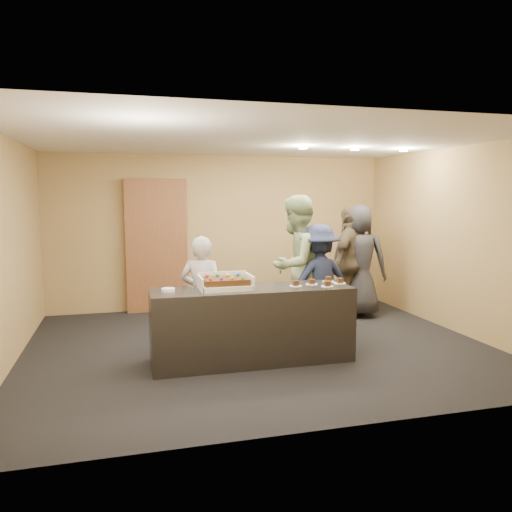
# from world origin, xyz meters

# --- Properties ---
(room) EXTENTS (6.04, 6.00, 2.70)m
(room) POSITION_xyz_m (0.00, 0.00, 1.35)
(room) COLOR black
(room) RESTS_ON ground
(serving_counter) EXTENTS (2.41, 0.72, 0.90)m
(serving_counter) POSITION_xyz_m (-0.23, -0.60, 0.45)
(serving_counter) COLOR black
(serving_counter) RESTS_ON floor
(storage_cabinet) EXTENTS (1.04, 0.15, 2.28)m
(storage_cabinet) POSITION_xyz_m (-1.15, 2.41, 1.14)
(storage_cabinet) COLOR brown
(storage_cabinet) RESTS_ON floor
(cake_box) EXTENTS (0.61, 0.42, 0.18)m
(cake_box) POSITION_xyz_m (-0.56, -0.57, 0.94)
(cake_box) COLOR white
(cake_box) RESTS_ON serving_counter
(sheet_cake) EXTENTS (0.52, 0.36, 0.11)m
(sheet_cake) POSITION_xyz_m (-0.56, -0.60, 1.00)
(sheet_cake) COLOR #361D0C
(sheet_cake) RESTS_ON cake_box
(plate_stack) EXTENTS (0.16, 0.16, 0.04)m
(plate_stack) POSITION_xyz_m (-1.22, -0.57, 0.92)
(plate_stack) COLOR white
(plate_stack) RESTS_ON serving_counter
(slice_a) EXTENTS (0.15, 0.15, 0.07)m
(slice_a) POSITION_xyz_m (0.30, -0.63, 0.92)
(slice_a) COLOR white
(slice_a) RESTS_ON serving_counter
(slice_b) EXTENTS (0.15, 0.15, 0.07)m
(slice_b) POSITION_xyz_m (0.54, -0.57, 0.92)
(slice_b) COLOR white
(slice_b) RESTS_ON serving_counter
(slice_c) EXTENTS (0.15, 0.15, 0.07)m
(slice_c) POSITION_xyz_m (0.67, -0.75, 0.92)
(slice_c) COLOR white
(slice_c) RESTS_ON serving_counter
(slice_d) EXTENTS (0.15, 0.15, 0.07)m
(slice_d) POSITION_xyz_m (0.82, -0.44, 0.92)
(slice_d) COLOR white
(slice_d) RESTS_ON serving_counter
(slice_e) EXTENTS (0.15, 0.15, 0.07)m
(slice_e) POSITION_xyz_m (0.90, -0.59, 0.92)
(slice_e) COLOR white
(slice_e) RESTS_ON serving_counter
(person_server_grey) EXTENTS (0.64, 0.54, 1.50)m
(person_server_grey) POSITION_xyz_m (-0.77, -0.15, 0.75)
(person_server_grey) COLOR #AEADB2
(person_server_grey) RESTS_ON floor
(person_sage_man) EXTENTS (1.23, 1.20, 2.00)m
(person_sage_man) POSITION_xyz_m (0.66, 0.39, 1.00)
(person_sage_man) COLOR #99B080
(person_sage_man) RESTS_ON floor
(person_navy_man) EXTENTS (1.11, 0.74, 1.60)m
(person_navy_man) POSITION_xyz_m (0.94, 0.21, 0.80)
(person_navy_man) COLOR #1F2745
(person_navy_man) RESTS_ON floor
(person_brown_extra) EXTENTS (1.11, 1.03, 1.83)m
(person_brown_extra) POSITION_xyz_m (1.91, 1.21, 0.91)
(person_brown_extra) COLOR brown
(person_brown_extra) RESTS_ON floor
(person_dark_suit) EXTENTS (1.09, 0.97, 1.87)m
(person_dark_suit) POSITION_xyz_m (2.05, 1.18, 0.93)
(person_dark_suit) COLOR #27262B
(person_dark_suit) RESTS_ON floor
(ceiling_spotlights) EXTENTS (1.72, 0.12, 0.03)m
(ceiling_spotlights) POSITION_xyz_m (1.60, 0.50, 2.67)
(ceiling_spotlights) COLOR #FFEAC6
(ceiling_spotlights) RESTS_ON ceiling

